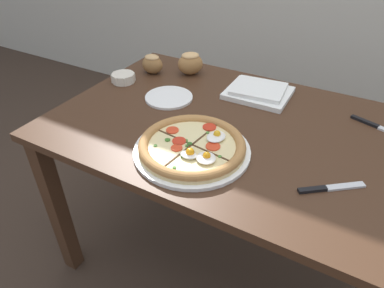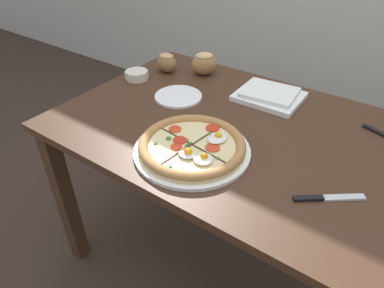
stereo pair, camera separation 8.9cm
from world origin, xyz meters
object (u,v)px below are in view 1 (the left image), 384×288
Objects in this scene: pizza at (192,147)px; napkin_folded at (258,92)px; bread_piece_near at (190,63)px; side_saucer at (169,97)px; ramekin_bowl at (123,78)px; bread_piece_mid at (152,64)px; dining_table at (243,150)px; knife_main at (331,188)px; knife_spare at (383,129)px.

pizza is 1.47× the size of napkin_folded.
bread_piece_near reaches higher than side_saucer.
bread_piece_mid is (0.06, 0.14, 0.02)m from ramekin_bowl.
pizza is 0.58m from ramekin_bowl.
dining_table is 0.60m from bread_piece_mid.
ramekin_bowl is at bearing 172.50° from side_saucer.
napkin_folded is at bearing 33.77° from side_saucer.
bread_piece_near is 0.74× the size of side_saucer.
pizza is at bearing -59.97° from bread_piece_near.
bread_piece_mid is 0.64× the size of knife_main.
side_saucer is at bearing -41.34° from bread_piece_mid.
ramekin_bowl is 0.75× the size of bread_piece_near.
knife_main is 0.71× the size of knife_spare.
napkin_folded is at bearing 93.05° from knife_main.
bread_piece_near is at bearing -167.02° from knife_spare.
knife_main is at bearing -49.13° from napkin_folded.
napkin_folded is at bearing -165.47° from knife_spare.
side_saucer is at bearing -149.12° from knife_spare.
bread_piece_mid is 0.94m from knife_main.
napkin_folded is at bearing 100.77° from dining_table.
bread_piece_near is at bearing 99.39° from side_saucer.
bread_piece_near is 0.85× the size of knife_main.
dining_table is 0.26m from pizza.
pizza is at bearing -45.99° from side_saucer.
napkin_folded is at bearing 16.81° from ramekin_bowl.
pizza is 0.36m from side_saucer.
ramekin_bowl is at bearing 172.31° from dining_table.
side_saucer is (0.04, -0.24, -0.05)m from bread_piece_near.
ramekin_bowl reaches higher than knife_main.
ramekin_bowl is (-0.50, 0.29, -0.00)m from pizza.
napkin_folded is at bearing 84.17° from pizza.
pizza is at bearing -121.55° from knife_spare.
knife_main is (0.41, 0.04, -0.02)m from pizza.
dining_table is 0.51m from bread_piece_near.
ramekin_bowl reaches higher than napkin_folded.
knife_spare reaches higher than dining_table.
knife_spare is (0.46, -0.03, -0.01)m from napkin_folded.
napkin_folded reaches higher than knife_main.
pizza reaches higher than ramekin_bowl.
bread_piece_mid reaches higher than ramekin_bowl.
bread_piece_mid is at bearing 66.85° from ramekin_bowl.
dining_table is 9.87× the size of bread_piece_near.
pizza is (-0.09, -0.21, 0.12)m from dining_table.
ramekin_bowl is at bearing -135.00° from bread_piece_near.
side_saucer is at bearing 134.01° from pizza.
napkin_folded is 0.46m from knife_spare.
napkin_folded is 0.56m from knife_main.
napkin_folded is at bearing -7.61° from bread_piece_near.
bread_piece_mid reaches higher than napkin_folded.
knife_spare is at bearing 39.97° from pizza.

